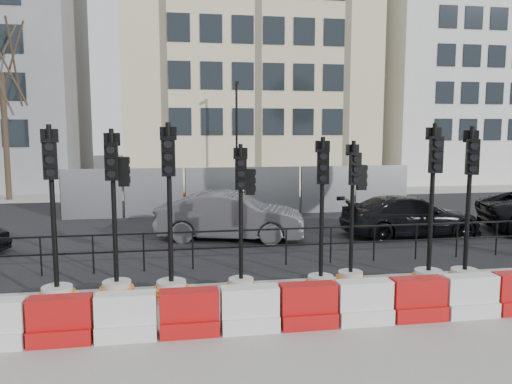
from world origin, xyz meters
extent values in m
plane|color=#51514C|center=(0.00, 0.00, 0.00)|extent=(120.00, 120.00, 0.00)
cube|color=gray|center=(0.00, -3.00, 0.01)|extent=(40.00, 6.00, 0.02)
cube|color=black|center=(0.00, 7.00, 0.01)|extent=(40.00, 14.00, 0.03)
cube|color=gray|center=(0.00, 16.00, 0.01)|extent=(40.00, 4.00, 0.02)
cube|color=beige|center=(2.00, 22.00, 9.00)|extent=(15.00, 10.00, 18.00)
cube|color=silver|center=(17.00, 22.00, 8.00)|extent=(12.00, 9.00, 16.00)
cylinder|color=black|center=(-6.00, 1.20, 0.50)|extent=(0.04, 0.04, 1.00)
cylinder|color=black|center=(-4.80, 1.20, 0.50)|extent=(0.04, 0.04, 1.00)
cylinder|color=black|center=(-3.60, 1.20, 0.50)|extent=(0.04, 0.04, 1.00)
cylinder|color=black|center=(-2.40, 1.20, 0.50)|extent=(0.04, 0.04, 1.00)
cylinder|color=black|center=(-1.20, 1.20, 0.50)|extent=(0.04, 0.04, 1.00)
cylinder|color=black|center=(0.00, 1.20, 0.50)|extent=(0.04, 0.04, 1.00)
cylinder|color=black|center=(1.20, 1.20, 0.50)|extent=(0.04, 0.04, 1.00)
cylinder|color=black|center=(2.40, 1.20, 0.50)|extent=(0.04, 0.04, 1.00)
cylinder|color=black|center=(3.60, 1.20, 0.50)|extent=(0.04, 0.04, 1.00)
cylinder|color=black|center=(4.80, 1.20, 0.50)|extent=(0.04, 0.04, 1.00)
cylinder|color=black|center=(6.00, 1.20, 0.50)|extent=(0.04, 0.04, 1.00)
cube|color=black|center=(0.00, 1.20, 0.98)|extent=(18.00, 0.04, 0.04)
cube|color=black|center=(0.00, 1.20, 0.55)|extent=(18.00, 0.04, 0.04)
cube|color=gray|center=(-6.00, 9.00, 1.00)|extent=(2.30, 0.05, 2.00)
cylinder|color=black|center=(-7.15, 9.00, 1.00)|extent=(0.05, 0.05, 2.00)
cube|color=gray|center=(-3.60, 9.00, 1.00)|extent=(2.30, 0.05, 2.00)
cylinder|color=black|center=(-4.75, 9.00, 1.00)|extent=(0.05, 0.05, 2.00)
cube|color=gray|center=(-1.20, 9.00, 1.00)|extent=(2.30, 0.05, 2.00)
cylinder|color=black|center=(-2.35, 9.00, 1.00)|extent=(0.05, 0.05, 2.00)
cube|color=gray|center=(1.20, 9.00, 1.00)|extent=(2.30, 0.05, 2.00)
cylinder|color=black|center=(0.05, 9.00, 1.00)|extent=(0.05, 0.05, 2.00)
cube|color=gray|center=(3.60, 9.00, 1.00)|extent=(2.30, 0.05, 2.00)
cylinder|color=black|center=(2.45, 9.00, 1.00)|extent=(0.05, 0.05, 2.00)
cube|color=gray|center=(6.00, 9.00, 1.00)|extent=(2.30, 0.05, 2.00)
cylinder|color=black|center=(4.85, 9.00, 1.00)|extent=(0.05, 0.05, 2.00)
cube|color=#CC540D|center=(-4.00, 10.50, 0.40)|extent=(1.00, 0.40, 0.80)
cube|color=#CC540D|center=(-2.00, 10.50, 0.40)|extent=(1.00, 0.40, 0.80)
cube|color=#CC540D|center=(0.00, 10.50, 0.40)|extent=(1.00, 0.40, 0.80)
cube|color=#CC540D|center=(2.00, 10.50, 0.40)|extent=(1.00, 0.40, 0.80)
cube|color=#CC540D|center=(4.00, 10.50, 0.40)|extent=(1.00, 0.40, 0.80)
cube|color=#CC540D|center=(6.00, 10.50, 0.40)|extent=(1.00, 0.40, 0.80)
cylinder|color=black|center=(0.50, 15.00, 3.00)|extent=(0.12, 0.12, 6.00)
cube|color=black|center=(0.50, 14.75, 5.90)|extent=(0.12, 0.50, 0.12)
cylinder|color=#473828|center=(-11.00, 15.50, 3.15)|extent=(0.28, 0.28, 6.30)
cube|color=red|center=(-4.72, -2.80, 0.15)|extent=(1.00, 0.50, 0.30)
cube|color=red|center=(-4.72, -2.80, 0.55)|extent=(1.00, 0.35, 0.50)
cube|color=white|center=(-3.67, -2.80, 0.15)|extent=(1.00, 0.50, 0.30)
cube|color=white|center=(-3.67, -2.80, 0.55)|extent=(1.00, 0.35, 0.50)
cube|color=red|center=(-2.62, -2.80, 0.15)|extent=(1.00, 0.50, 0.30)
cube|color=red|center=(-2.62, -2.80, 0.55)|extent=(1.00, 0.35, 0.50)
cube|color=white|center=(-1.58, -2.80, 0.15)|extent=(1.00, 0.50, 0.30)
cube|color=white|center=(-1.58, -2.80, 0.55)|extent=(1.00, 0.35, 0.50)
cube|color=red|center=(-0.52, -2.80, 0.15)|extent=(1.00, 0.50, 0.30)
cube|color=red|center=(-0.52, -2.80, 0.55)|extent=(1.00, 0.35, 0.50)
cube|color=white|center=(0.53, -2.80, 0.15)|extent=(1.00, 0.50, 0.30)
cube|color=white|center=(0.53, -2.80, 0.55)|extent=(1.00, 0.35, 0.50)
cube|color=red|center=(1.58, -2.80, 0.15)|extent=(1.00, 0.50, 0.30)
cube|color=red|center=(1.58, -2.80, 0.55)|extent=(1.00, 0.35, 0.50)
cube|color=white|center=(2.63, -2.80, 0.15)|extent=(1.00, 0.50, 0.30)
cube|color=white|center=(2.63, -2.80, 0.55)|extent=(1.00, 0.35, 0.50)
cylinder|color=beige|center=(-5.16, -1.03, 0.22)|extent=(0.59, 0.59, 0.44)
torus|color=orange|center=(-5.16, -1.03, 0.13)|extent=(0.71, 0.71, 0.05)
torus|color=orange|center=(-5.16, -1.03, 0.22)|extent=(0.71, 0.71, 0.05)
torus|color=orange|center=(-5.16, -1.03, 0.31)|extent=(0.71, 0.71, 0.05)
cylinder|color=black|center=(-5.16, -1.03, 1.97)|extent=(0.10, 0.10, 3.29)
cube|color=black|center=(-5.14, -1.16, 2.96)|extent=(0.29, 0.20, 0.77)
cylinder|color=black|center=(-5.12, -1.25, 2.72)|extent=(0.17, 0.08, 0.16)
cylinder|color=black|center=(-5.12, -1.25, 2.96)|extent=(0.17, 0.08, 0.16)
cylinder|color=black|center=(-5.12, -1.25, 3.20)|extent=(0.17, 0.08, 0.16)
cube|color=black|center=(-5.17, -0.97, 3.40)|extent=(0.33, 0.09, 0.26)
cylinder|color=beige|center=(-4.04, -0.85, 0.21)|extent=(0.58, 0.58, 0.43)
torus|color=orange|center=(-4.04, -0.85, 0.13)|extent=(0.70, 0.70, 0.05)
torus|color=orange|center=(-4.04, -0.85, 0.21)|extent=(0.70, 0.70, 0.05)
torus|color=orange|center=(-4.04, -0.85, 0.30)|extent=(0.70, 0.70, 0.05)
cylinder|color=black|center=(-4.04, -0.85, 1.93)|extent=(0.10, 0.10, 3.22)
cube|color=black|center=(-4.04, -0.98, 2.89)|extent=(0.26, 0.15, 0.75)
cylinder|color=black|center=(-4.04, -1.06, 2.66)|extent=(0.16, 0.05, 0.16)
cylinder|color=black|center=(-4.04, -1.06, 2.89)|extent=(0.16, 0.05, 0.16)
cylinder|color=black|center=(-4.04, -1.06, 3.13)|extent=(0.16, 0.05, 0.16)
cube|color=black|center=(-4.04, -0.78, 3.32)|extent=(0.32, 0.03, 0.26)
cube|color=black|center=(-3.82, -0.85, 2.68)|extent=(0.21, 0.14, 0.59)
cylinder|color=beige|center=(-2.93, -1.06, 0.22)|extent=(0.60, 0.60, 0.44)
torus|color=orange|center=(-2.93, -1.06, 0.13)|extent=(0.72, 0.72, 0.06)
torus|color=orange|center=(-2.93, -1.06, 0.22)|extent=(0.72, 0.72, 0.06)
torus|color=orange|center=(-2.93, -1.06, 0.31)|extent=(0.72, 0.72, 0.06)
cylinder|color=black|center=(-2.93, -1.06, 2.00)|extent=(0.10, 0.10, 3.33)
cube|color=black|center=(-2.93, -1.19, 2.99)|extent=(0.27, 0.16, 0.78)
cylinder|color=black|center=(-2.94, -1.28, 2.75)|extent=(0.17, 0.06, 0.17)
cylinder|color=black|center=(-2.94, -1.28, 2.99)|extent=(0.17, 0.06, 0.17)
cylinder|color=black|center=(-2.94, -1.28, 3.24)|extent=(0.17, 0.06, 0.17)
cube|color=black|center=(-2.93, -0.99, 3.44)|extent=(0.33, 0.04, 0.27)
cylinder|color=beige|center=(-1.47, -0.95, 0.20)|extent=(0.53, 0.53, 0.39)
torus|color=orange|center=(-1.47, -0.95, 0.12)|extent=(0.63, 0.63, 0.05)
torus|color=orange|center=(-1.47, -0.95, 0.20)|extent=(0.63, 0.63, 0.05)
torus|color=orange|center=(-1.47, -0.95, 0.27)|extent=(0.63, 0.63, 0.05)
cylinder|color=black|center=(-1.47, -0.95, 1.76)|extent=(0.09, 0.09, 2.93)
cube|color=black|center=(-1.49, -1.07, 2.64)|extent=(0.25, 0.16, 0.68)
cylinder|color=black|center=(-1.49, -1.15, 2.42)|extent=(0.15, 0.06, 0.15)
cylinder|color=black|center=(-1.49, -1.15, 2.64)|extent=(0.15, 0.06, 0.15)
cylinder|color=black|center=(-1.49, -1.15, 2.85)|extent=(0.15, 0.06, 0.15)
cube|color=black|center=(-1.47, -0.89, 3.03)|extent=(0.29, 0.06, 0.23)
cube|color=black|center=(-1.28, -0.97, 2.44)|extent=(0.21, 0.15, 0.54)
cylinder|color=beige|center=(0.23, -1.10, 0.20)|extent=(0.55, 0.55, 0.41)
torus|color=orange|center=(0.23, -1.10, 0.12)|extent=(0.66, 0.66, 0.05)
torus|color=orange|center=(0.23, -1.10, 0.20)|extent=(0.66, 0.66, 0.05)
torus|color=orange|center=(0.23, -1.10, 0.29)|extent=(0.66, 0.66, 0.05)
cylinder|color=black|center=(0.23, -1.10, 1.84)|extent=(0.09, 0.09, 3.06)
cube|color=black|center=(0.20, -1.22, 2.76)|extent=(0.27, 0.19, 0.71)
cylinder|color=black|center=(0.18, -1.30, 2.53)|extent=(0.16, 0.08, 0.15)
cylinder|color=black|center=(0.18, -1.30, 2.76)|extent=(0.16, 0.08, 0.15)
cylinder|color=black|center=(0.18, -1.30, 2.98)|extent=(0.16, 0.08, 0.15)
cube|color=black|center=(0.24, -1.04, 3.16)|extent=(0.31, 0.10, 0.25)
cylinder|color=beige|center=(0.98, -0.87, 0.20)|extent=(0.54, 0.54, 0.40)
torus|color=orange|center=(0.98, -0.87, 0.12)|extent=(0.65, 0.65, 0.05)
torus|color=orange|center=(0.98, -0.87, 0.20)|extent=(0.65, 0.65, 0.05)
torus|color=orange|center=(0.98, -0.87, 0.28)|extent=(0.65, 0.65, 0.05)
cylinder|color=black|center=(0.98, -0.87, 1.79)|extent=(0.09, 0.09, 2.98)
cube|color=black|center=(0.99, -0.99, 2.68)|extent=(0.24, 0.14, 0.70)
cylinder|color=black|center=(0.99, -1.07, 2.47)|extent=(0.15, 0.05, 0.15)
cylinder|color=black|center=(0.99, -1.07, 2.68)|extent=(0.15, 0.05, 0.15)
cylinder|color=black|center=(0.99, -1.07, 2.90)|extent=(0.15, 0.05, 0.15)
cube|color=black|center=(0.98, -0.81, 3.08)|extent=(0.30, 0.03, 0.24)
cube|color=black|center=(1.18, -0.87, 2.49)|extent=(0.20, 0.13, 0.55)
cylinder|color=beige|center=(2.67, -1.19, 0.22)|extent=(0.60, 0.60, 0.44)
torus|color=orange|center=(2.67, -1.19, 0.13)|extent=(0.72, 0.72, 0.06)
torus|color=orange|center=(2.67, -1.19, 0.22)|extent=(0.72, 0.72, 0.06)
torus|color=orange|center=(2.67, -1.19, 0.31)|extent=(0.72, 0.72, 0.06)
cylinder|color=black|center=(2.67, -1.19, 1.99)|extent=(0.10, 0.10, 3.32)
cube|color=black|center=(2.65, -1.33, 2.99)|extent=(0.29, 0.19, 0.77)
cylinder|color=black|center=(2.63, -1.41, 2.75)|extent=(0.17, 0.08, 0.17)
cylinder|color=black|center=(2.63, -1.41, 2.99)|extent=(0.17, 0.08, 0.17)
cylinder|color=black|center=(2.63, -1.41, 3.23)|extent=(0.17, 0.08, 0.17)
cube|color=black|center=(2.68, -1.13, 3.43)|extent=(0.33, 0.08, 0.27)
cylinder|color=beige|center=(3.51, -1.24, 0.22)|extent=(0.59, 0.59, 0.44)
torus|color=orange|center=(3.51, -1.24, 0.13)|extent=(0.71, 0.71, 0.05)
torus|color=orange|center=(3.51, -1.24, 0.22)|extent=(0.71, 0.71, 0.05)
torus|color=orange|center=(3.51, -1.24, 0.30)|extent=(0.71, 0.71, 0.05)
cylinder|color=black|center=(3.51, -1.24, 1.96)|extent=(0.10, 0.10, 3.26)
cube|color=black|center=(3.47, -1.36, 2.94)|extent=(0.30, 0.23, 0.76)
cylinder|color=black|center=(3.44, -1.45, 2.70)|extent=(0.17, 0.10, 0.16)
cylinder|color=black|center=(3.44, -1.45, 2.94)|extent=(0.17, 0.10, 0.16)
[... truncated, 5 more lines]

